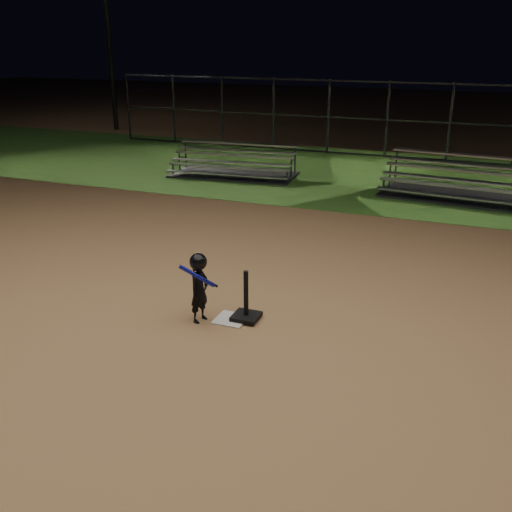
{
  "coord_description": "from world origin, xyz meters",
  "views": [
    {
      "loc": [
        3.14,
        -7.07,
        3.92
      ],
      "look_at": [
        0.0,
        1.0,
        0.65
      ],
      "focal_mm": 41.32,
      "sensor_mm": 36.0,
      "label": 1
    }
  ],
  "objects": [
    {
      "name": "ground",
      "position": [
        0.0,
        0.0,
        0.0
      ],
      "size": [
        80.0,
        80.0,
        0.0
      ],
      "primitive_type": "plane",
      "color": "#966D44",
      "rests_on": "ground"
    },
    {
      "name": "grass_strip",
      "position": [
        0.0,
        10.0,
        0.01
      ],
      "size": [
        60.0,
        8.0,
        0.01
      ],
      "primitive_type": "cube",
      "color": "#2D571C",
      "rests_on": "ground"
    },
    {
      "name": "home_plate",
      "position": [
        0.0,
        0.0,
        0.01
      ],
      "size": [
        0.45,
        0.45,
        0.02
      ],
      "primitive_type": "cube",
      "color": "beige",
      "rests_on": "ground"
    },
    {
      "name": "batting_tee",
      "position": [
        0.2,
        0.09,
        0.16
      ],
      "size": [
        0.38,
        0.38,
        0.74
      ],
      "color": "black",
      "rests_on": "home_plate"
    },
    {
      "name": "child_batter",
      "position": [
        -0.41,
        -0.18,
        0.56
      ],
      "size": [
        0.47,
        0.5,
        1.05
      ],
      "rotation": [
        0.0,
        0.0,
        1.34
      ],
      "color": "black",
      "rests_on": "ground"
    },
    {
      "name": "bleacher_left",
      "position": [
        -3.67,
        8.6,
        0.18
      ],
      "size": [
        3.73,
        2.05,
        0.88
      ],
      "rotation": [
        0.0,
        0.0,
        0.09
      ],
      "color": "silver",
      "rests_on": "ground"
    },
    {
      "name": "bleacher_right",
      "position": [
        2.83,
        8.39,
        0.21
      ],
      "size": [
        4.31,
        2.45,
        1.01
      ],
      "rotation": [
        0.0,
        0.0,
        -0.11
      ],
      "color": "#AFB0B4",
      "rests_on": "ground"
    },
    {
      "name": "backstop_fence",
      "position": [
        0.0,
        13.0,
        1.25
      ],
      "size": [
        20.08,
        0.08,
        2.5
      ],
      "color": "#38383D",
      "rests_on": "ground"
    },
    {
      "name": "light_pole_left",
      "position": [
        -12.0,
        14.94,
        4.95
      ],
      "size": [
        0.9,
        0.53,
        8.3
      ],
      "color": "#2D2D30",
      "rests_on": "ground"
    }
  ]
}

